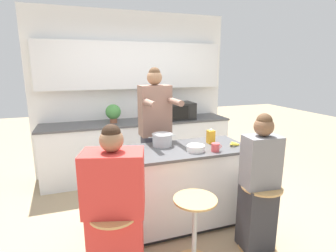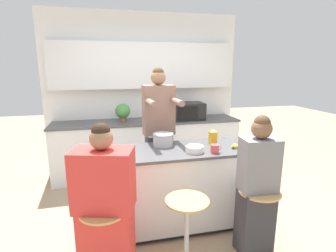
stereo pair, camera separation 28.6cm
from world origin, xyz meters
TOP-DOWN VIEW (x-y plane):
  - ground_plane at (0.00, 0.00)m, footprint 16.00×16.00m
  - wall_back at (0.00, 1.87)m, footprint 3.31×0.22m
  - back_counter at (0.00, 1.57)m, footprint 3.08×0.63m
  - kitchen_island at (0.00, 0.00)m, footprint 1.78×0.66m
  - bar_stool_leftmost at (-0.71, -0.67)m, footprint 0.39×0.39m
  - bar_stool_center at (0.00, -0.67)m, footprint 0.39×0.39m
  - bar_stool_rightmost at (0.71, -0.66)m, footprint 0.39×0.39m
  - person_cooking at (-0.01, 0.52)m, footprint 0.41×0.58m
  - person_wrapped_blanket at (-0.70, -0.64)m, footprint 0.53×0.40m
  - person_seated_near at (0.69, -0.64)m, footprint 0.35×0.29m
  - cooking_pot at (-0.04, 0.16)m, footprint 0.32×0.24m
  - fruit_bowl at (0.24, -0.14)m, footprint 0.19×0.19m
  - coffee_cup_near at (0.44, -0.22)m, footprint 0.12×0.09m
  - coffee_cup_far at (-0.59, -0.13)m, footprint 0.10×0.07m
  - banana_bunch at (0.73, -0.11)m, footprint 0.15×0.10m
  - juice_carton at (0.54, 0.07)m, footprint 0.08×0.08m
  - microwave at (0.68, 1.54)m, footprint 0.55×0.39m
  - potted_plant at (-0.40, 1.57)m, footprint 0.24×0.24m

SIDE VIEW (x-z plane):
  - ground_plane at x=0.00m, z-range 0.00..0.00m
  - bar_stool_leftmost at x=-0.71m, z-range 0.04..0.72m
  - bar_stool_center at x=0.00m, z-range 0.04..0.72m
  - bar_stool_rightmost at x=0.71m, z-range 0.04..0.72m
  - back_counter at x=0.00m, z-range 0.00..0.93m
  - kitchen_island at x=0.00m, z-range 0.01..0.93m
  - person_seated_near at x=0.69m, z-range -0.05..1.34m
  - person_wrapped_blanket at x=-0.70m, z-range -0.04..1.35m
  - person_cooking at x=-0.01m, z-range 0.00..1.80m
  - banana_bunch at x=0.73m, z-range 0.92..0.97m
  - fruit_bowl at x=0.24m, z-range 0.92..0.99m
  - coffee_cup_near at x=0.44m, z-range 0.92..1.01m
  - coffee_cup_far at x=-0.59m, z-range 0.92..1.01m
  - cooking_pot at x=-0.04m, z-range 0.92..1.06m
  - juice_carton at x=0.54m, z-range 0.92..1.09m
  - microwave at x=0.68m, z-range 0.93..1.21m
  - potted_plant at x=-0.40m, z-range 0.95..1.25m
  - wall_back at x=0.00m, z-range 0.19..2.89m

